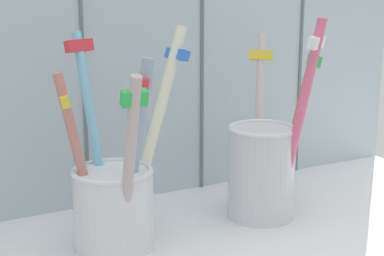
{
  "coord_description": "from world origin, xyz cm",
  "views": [
    {
      "loc": [
        -23.54,
        -43.84,
        23.88
      ],
      "look_at": [
        0.0,
        0.97,
        11.51
      ],
      "focal_mm": 56.21,
      "sensor_mm": 36.0,
      "label": 1
    }
  ],
  "objects": [
    {
      "name": "toothbrush_cup_right",
      "position": [
        7.69,
        0.95,
        7.08
      ],
      "size": [
        9.02,
        11.36,
        18.98
      ],
      "color": "silver",
      "rests_on": "counter_slab"
    },
    {
      "name": "toothbrush_cup_left",
      "position": [
        -7.18,
        1.01,
        6.64
      ],
      "size": [
        13.03,
        11.43,
        18.18
      ],
      "color": "silver",
      "rests_on": "counter_slab"
    },
    {
      "name": "counter_slab",
      "position": [
        0.0,
        0.0,
        1.0
      ],
      "size": [
        64.0,
        22.0,
        2.0
      ],
      "primitive_type": "cube",
      "color": "silver",
      "rests_on": "ground"
    }
  ]
}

